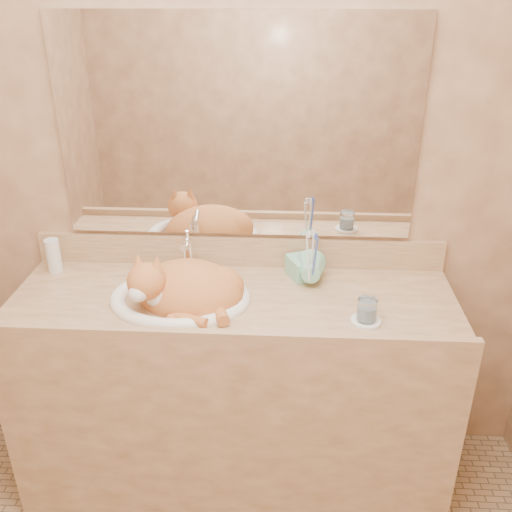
# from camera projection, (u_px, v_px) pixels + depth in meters

# --- Properties ---
(wall_back) EXTENTS (2.40, 0.02, 2.50)m
(wall_back) POSITION_uv_depth(u_px,v_px,m) (238.00, 167.00, 2.11)
(wall_back) COLOR brown
(wall_back) RESTS_ON ground
(vanity_counter) EXTENTS (1.60, 0.55, 0.85)m
(vanity_counter) POSITION_uv_depth(u_px,v_px,m) (235.00, 392.00, 2.23)
(vanity_counter) COLOR olive
(vanity_counter) RESTS_ON floor
(mirror) EXTENTS (1.30, 0.02, 0.80)m
(mirror) POSITION_uv_depth(u_px,v_px,m) (237.00, 130.00, 2.04)
(mirror) COLOR white
(mirror) RESTS_ON wall_back
(sink_basin) EXTENTS (0.56, 0.50, 0.15)m
(sink_basin) POSITION_uv_depth(u_px,v_px,m) (179.00, 281.00, 2.00)
(sink_basin) COLOR white
(sink_basin) RESTS_ON vanity_counter
(faucet) EXTENTS (0.07, 0.13, 0.17)m
(faucet) POSITION_uv_depth(u_px,v_px,m) (188.00, 255.00, 2.16)
(faucet) COLOR white
(faucet) RESTS_ON vanity_counter
(cat) EXTENTS (0.44, 0.39, 0.21)m
(cat) POSITION_uv_depth(u_px,v_px,m) (184.00, 287.00, 1.99)
(cat) COLOR #B55E29
(cat) RESTS_ON sink_basin
(soap_dispenser) EXTENTS (0.10, 0.11, 0.17)m
(soap_dispenser) POSITION_uv_depth(u_px,v_px,m) (308.00, 263.00, 2.10)
(soap_dispenser) COLOR #7CC7A5
(soap_dispenser) RESTS_ON vanity_counter
(toothbrush_cup) EXTENTS (0.12, 0.12, 0.11)m
(toothbrush_cup) POSITION_uv_depth(u_px,v_px,m) (311.00, 277.00, 2.07)
(toothbrush_cup) COLOR #7CC7A5
(toothbrush_cup) RESTS_ON vanity_counter
(toothbrushes) EXTENTS (0.04, 0.04, 0.24)m
(toothbrushes) POSITION_uv_depth(u_px,v_px,m) (312.00, 256.00, 2.03)
(toothbrushes) COLOR silver
(toothbrushes) RESTS_ON toothbrush_cup
(saucer) EXTENTS (0.10, 0.10, 0.01)m
(saucer) POSITION_uv_depth(u_px,v_px,m) (366.00, 321.00, 1.89)
(saucer) COLOR silver
(saucer) RESTS_ON vanity_counter
(water_glass) EXTENTS (0.07, 0.07, 0.08)m
(water_glass) POSITION_uv_depth(u_px,v_px,m) (367.00, 310.00, 1.88)
(water_glass) COLOR silver
(water_glass) RESTS_ON saucer
(lotion_bottle) EXTENTS (0.06, 0.06, 0.13)m
(lotion_bottle) POSITION_uv_depth(u_px,v_px,m) (54.00, 255.00, 2.20)
(lotion_bottle) COLOR silver
(lotion_bottle) RESTS_ON vanity_counter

